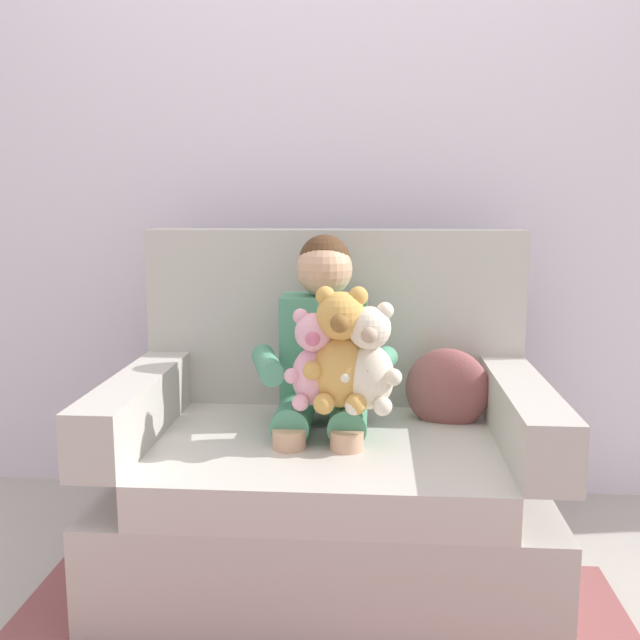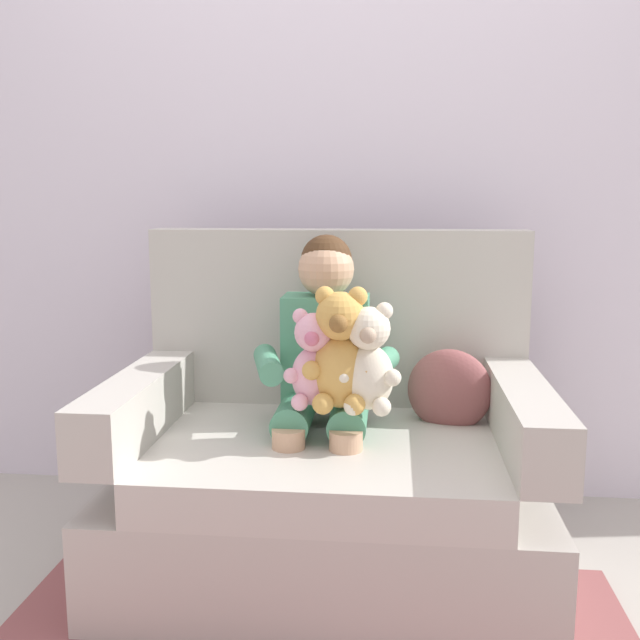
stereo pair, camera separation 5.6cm
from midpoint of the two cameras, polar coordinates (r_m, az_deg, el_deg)
ground_plane at (r=2.34m, az=1.32°, el=-19.03°), size 8.00×8.00×0.00m
back_wall at (r=2.76m, az=2.60°, el=13.29°), size 6.00×0.10×2.60m
armchair at (r=2.26m, az=1.46°, el=-11.34°), size 1.25×0.87×1.02m
seated_child at (r=2.18m, az=1.05°, el=-3.11°), size 0.45×0.39×0.82m
plush_cream at (r=1.99m, az=4.62°, el=-3.21°), size 0.18×0.15×0.30m
plush_honey at (r=2.00m, az=2.40°, el=-2.59°), size 0.20×0.17×0.34m
plush_pink at (r=2.02m, az=0.32°, el=-3.28°), size 0.17×0.13×0.28m
throw_pillow at (r=2.30m, az=10.81°, el=-5.45°), size 0.28×0.17×0.26m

